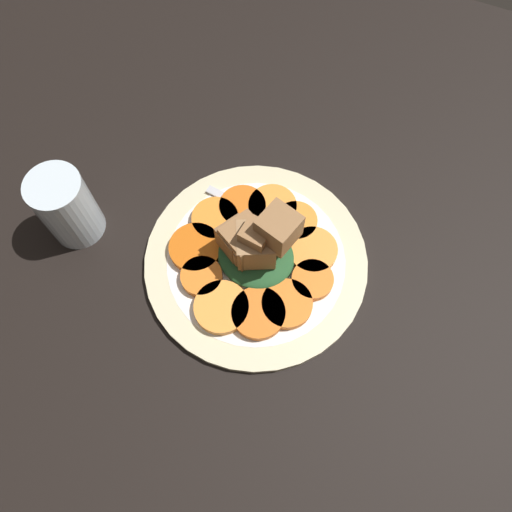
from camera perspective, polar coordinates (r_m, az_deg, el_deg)
table_slab at (r=66.77cm, az=-0.00°, el=-1.07°), size 120.00×120.00×2.00cm
plate at (r=65.38cm, az=-0.00°, el=-0.56°), size 29.12×29.12×1.05cm
carrot_slice_0 at (r=63.66cm, az=6.58°, el=-2.45°), size 5.33×5.33×1.16cm
carrot_slice_1 at (r=65.13cm, az=6.49°, el=0.64°), size 6.44×6.44×1.16cm
carrot_slice_2 at (r=66.79cm, az=4.57°, el=3.94°), size 5.70×5.70×1.16cm
carrot_slice_3 at (r=67.68cm, az=1.88°, el=5.63°), size 6.55×6.55×1.16cm
carrot_slice_4 at (r=67.66cm, az=-1.55°, el=5.62°), size 6.32×6.32×1.16cm
carrot_slice_5 at (r=66.97cm, az=-4.68°, el=4.23°), size 6.26×6.26×1.16cm
carrot_slice_6 at (r=65.33cm, az=-6.93°, el=0.91°), size 6.87×6.87×1.16cm
carrot_slice_7 at (r=63.66cm, az=-6.24°, el=-2.36°), size 5.32×5.32×1.16cm
carrot_slice_8 at (r=62.06cm, az=-3.98°, el=-5.88°), size 6.84×6.84×1.16cm
carrot_slice_9 at (r=61.68cm, az=0.27°, el=-6.55°), size 6.69×6.69×1.16cm
carrot_slice_10 at (r=62.16cm, az=3.56°, el=-5.50°), size 6.36×6.36×1.16cm
center_pile at (r=61.45cm, az=-0.21°, el=1.32°), size 10.29×9.00×10.39cm
fork at (r=67.18cm, az=1.62°, el=4.20°), size 18.71×3.51×0.40cm
water_glass at (r=67.85cm, az=-20.81°, el=5.24°), size 6.98×6.98×10.62cm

